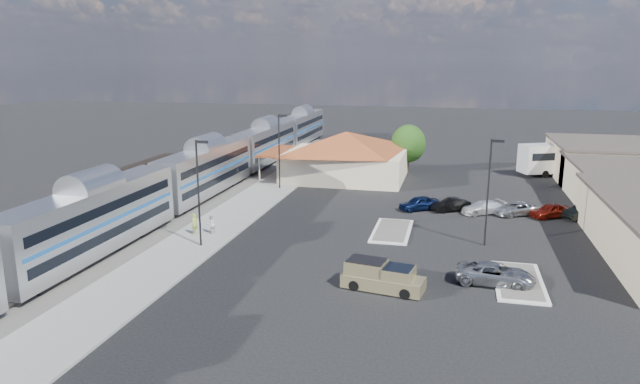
% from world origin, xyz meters
% --- Properties ---
extents(ground, '(280.00, 280.00, 0.00)m').
position_xyz_m(ground, '(0.00, 0.00, 0.00)').
color(ground, black).
rests_on(ground, ground).
extents(railbed, '(16.00, 100.00, 0.12)m').
position_xyz_m(railbed, '(-21.00, 8.00, 0.06)').
color(railbed, '#4C4944').
rests_on(railbed, ground).
extents(platform, '(5.50, 92.00, 0.18)m').
position_xyz_m(platform, '(-12.00, 6.00, 0.09)').
color(platform, gray).
rests_on(platform, ground).
extents(passenger_train, '(3.00, 104.00, 5.55)m').
position_xyz_m(passenger_train, '(-18.00, 10.93, 2.87)').
color(passenger_train, silver).
rests_on(passenger_train, ground).
extents(freight_cars, '(2.80, 46.00, 4.00)m').
position_xyz_m(freight_cars, '(-24.00, 8.27, 1.93)').
color(freight_cars, black).
rests_on(freight_cars, ground).
extents(station_depot, '(18.35, 12.24, 6.20)m').
position_xyz_m(station_depot, '(-4.56, 24.00, 3.13)').
color(station_depot, beige).
rests_on(station_depot, ground).
extents(traffic_island_south, '(3.30, 7.50, 0.21)m').
position_xyz_m(traffic_island_south, '(4.00, 2.00, 0.10)').
color(traffic_island_south, silver).
rests_on(traffic_island_south, ground).
extents(traffic_island_north, '(3.30, 7.50, 0.21)m').
position_xyz_m(traffic_island_north, '(14.00, -8.00, 0.10)').
color(traffic_island_north, silver).
rests_on(traffic_island_north, ground).
extents(lamp_plat_s, '(1.08, 0.25, 9.00)m').
position_xyz_m(lamp_plat_s, '(-10.90, -6.00, 5.34)').
color(lamp_plat_s, black).
rests_on(lamp_plat_s, ground).
extents(lamp_plat_n, '(1.08, 0.25, 9.00)m').
position_xyz_m(lamp_plat_n, '(-10.90, 16.00, 5.34)').
color(lamp_plat_n, black).
rests_on(lamp_plat_n, ground).
extents(lamp_lot, '(1.08, 0.25, 9.00)m').
position_xyz_m(lamp_lot, '(12.10, 0.00, 5.34)').
color(lamp_lot, black).
rests_on(lamp_lot, ground).
extents(tree_depot, '(4.71, 4.71, 6.63)m').
position_xyz_m(tree_depot, '(3.00, 30.00, 4.02)').
color(tree_depot, '#382314').
rests_on(tree_depot, ground).
extents(pickup_truck, '(5.78, 2.94, 1.91)m').
position_xyz_m(pickup_truck, '(4.90, -11.45, 0.90)').
color(pickup_truck, tan).
rests_on(pickup_truck, ground).
extents(suv, '(5.56, 2.93, 1.49)m').
position_xyz_m(suv, '(12.34, -8.67, 0.75)').
color(suv, '#96999E').
rests_on(suv, ground).
extents(coach_bus, '(13.20, 7.95, 4.23)m').
position_xyz_m(coach_bus, '(24.00, 33.47, 2.43)').
color(coach_bus, white).
rests_on(coach_bus, ground).
extents(person_a, '(0.61, 0.77, 1.85)m').
position_xyz_m(person_a, '(-12.83, -3.22, 1.11)').
color(person_a, '#A3C53D').
rests_on(person_a, platform).
extents(person_b, '(0.93, 1.02, 1.71)m').
position_xyz_m(person_b, '(-11.53, -2.71, 1.04)').
color(person_b, white).
rests_on(person_b, platform).
extents(parked_car_a, '(4.48, 3.80, 1.45)m').
position_xyz_m(parked_car_a, '(5.86, 10.28, 0.72)').
color(parked_car_a, '#0B173B').
rests_on(parked_car_a, ground).
extents(parked_car_b, '(4.19, 3.35, 1.34)m').
position_xyz_m(parked_car_b, '(9.06, 10.58, 0.67)').
color(parked_car_b, black).
rests_on(parked_car_b, ground).
extents(parked_car_c, '(4.85, 3.89, 1.32)m').
position_xyz_m(parked_car_c, '(12.26, 10.28, 0.66)').
color(parked_car_c, white).
rests_on(parked_car_c, ground).
extents(parked_car_d, '(5.16, 4.27, 1.31)m').
position_xyz_m(parked_car_d, '(15.46, 10.58, 0.65)').
color(parked_car_d, gray).
rests_on(parked_car_d, ground).
extents(parked_car_e, '(4.46, 3.62, 1.43)m').
position_xyz_m(parked_car_e, '(18.66, 10.28, 0.71)').
color(parked_car_e, maroon).
rests_on(parked_car_e, ground).
extents(parked_car_f, '(4.71, 3.85, 1.51)m').
position_xyz_m(parked_car_f, '(21.86, 10.58, 0.76)').
color(parked_car_f, black).
rests_on(parked_car_f, ground).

